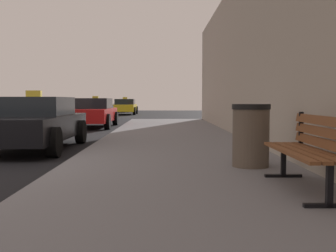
# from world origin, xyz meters

# --- Properties ---
(sidewalk) EXTENTS (4.00, 32.00, 0.15)m
(sidewalk) POSITION_xyz_m (4.00, 0.00, 0.07)
(sidewalk) COLOR slate
(sidewalk) RESTS_ON ground_plane
(building_wall) EXTENTS (0.70, 32.00, 4.85)m
(building_wall) POSITION_xyz_m (6.20, 0.00, 2.43)
(building_wall) COLOR #ADA393
(building_wall) RESTS_ON ground_plane
(bench) EXTENTS (0.52, 1.83, 0.89)m
(bench) POSITION_xyz_m (5.39, -1.97, 0.66)
(bench) COLOR brown
(bench) RESTS_ON sidewalk
(trash_bin) EXTENTS (0.60, 0.60, 0.98)m
(trash_bin) POSITION_xyz_m (5.06, -0.26, 0.65)
(trash_bin) COLOR brown
(trash_bin) RESTS_ON sidewalk
(car_black) EXTENTS (2.03, 4.40, 1.43)m
(car_black) POSITION_xyz_m (0.51, 3.33, 0.65)
(car_black) COLOR black
(car_black) RESTS_ON ground_plane
(car_red) EXTENTS (1.94, 4.48, 1.27)m
(car_red) POSITION_xyz_m (0.58, 11.44, 0.65)
(car_red) COLOR red
(car_red) RESTS_ON ground_plane
(car_blue) EXTENTS (1.94, 4.18, 1.43)m
(car_blue) POSITION_xyz_m (-0.45, 18.65, 0.65)
(car_blue) COLOR #233899
(car_blue) RESTS_ON ground_plane
(car_yellow) EXTENTS (1.97, 4.51, 1.43)m
(car_yellow) POSITION_xyz_m (0.58, 27.43, 0.65)
(car_yellow) COLOR yellow
(car_yellow) RESTS_ON ground_plane
(car_silver) EXTENTS (2.03, 4.07, 1.43)m
(car_silver) POSITION_xyz_m (-0.20, 35.32, 0.65)
(car_silver) COLOR #B7B7BF
(car_silver) RESTS_ON ground_plane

